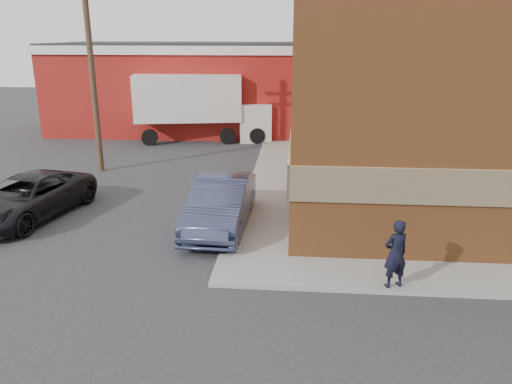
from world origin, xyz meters
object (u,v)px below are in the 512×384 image
(sedan, at_px, (220,203))
(box_truck, at_px, (201,103))
(utility_pole, at_px, (92,67))
(suv_a, at_px, (27,197))
(brick_building, at_px, (463,71))
(warehouse, at_px, (182,86))
(man, at_px, (395,254))

(sedan, relative_size, box_truck, 0.62)
(utility_pole, bearing_deg, sedan, -44.76)
(suv_a, bearing_deg, brick_building, 32.92)
(utility_pole, xyz_separation_m, suv_a, (-0.16, -6.30, -4.00))
(brick_building, height_order, warehouse, brick_building)
(brick_building, bearing_deg, sedan, -144.46)
(warehouse, height_order, sedan, warehouse)
(brick_building, relative_size, box_truck, 2.22)
(sedan, bearing_deg, man, -36.56)
(man, relative_size, suv_a, 0.33)
(warehouse, height_order, box_truck, warehouse)
(utility_pole, height_order, sedan, utility_pole)
(man, bearing_deg, suv_a, -42.59)
(utility_pole, distance_m, sedan, 10.21)
(warehouse, bearing_deg, suv_a, -95.47)
(man, xyz_separation_m, suv_a, (-11.82, 4.25, -0.27))
(sedan, bearing_deg, box_truck, 104.74)
(utility_pole, relative_size, box_truck, 1.09)
(brick_building, bearing_deg, man, -112.34)
(utility_pole, bearing_deg, box_truck, 63.88)
(suv_a, distance_m, box_truck, 14.00)
(warehouse, xyz_separation_m, utility_pole, (-1.50, -11.00, 1.93))
(brick_building, xyz_separation_m, sedan, (-9.30, -6.64, -3.85))
(brick_building, xyz_separation_m, man, (-4.33, -10.55, -3.68))
(man, bearing_deg, warehouse, -87.57)
(warehouse, distance_m, sedan, 18.50)
(man, height_order, suv_a, man)
(utility_pole, xyz_separation_m, sedan, (6.70, -6.64, -3.91))
(brick_building, bearing_deg, suv_a, -158.70)
(utility_pole, bearing_deg, warehouse, 82.23)
(brick_building, relative_size, man, 10.28)
(box_truck, bearing_deg, warehouse, 107.50)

